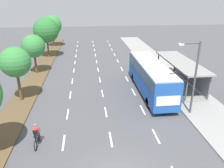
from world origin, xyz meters
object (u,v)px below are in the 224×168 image
at_px(bus_shelter, 182,71).
at_px(streetlight, 194,74).
at_px(cyclist, 36,136).
at_px(median_tree_third, 33,46).
at_px(median_tree_fourth, 46,30).
at_px(median_tree_second, 15,62).
at_px(median_tree_fifth, 52,25).
at_px(bus, 150,75).

bearing_deg(bus_shelter, streetlight, -107.39).
xyz_separation_m(cyclist, median_tree_third, (-3.19, 16.30, 3.01)).
relative_size(median_tree_third, median_tree_fourth, 0.79).
height_order(bus_shelter, cyclist, bus_shelter).
height_order(bus_shelter, median_tree_third, median_tree_third).
bearing_deg(median_tree_second, median_tree_fifth, 89.95).
xyz_separation_m(bus, median_tree_fourth, (-13.39, 16.70, 2.59)).
bearing_deg(cyclist, median_tree_second, 111.62).
height_order(bus_shelter, median_tree_second, median_tree_second).
bearing_deg(median_tree_third, median_tree_second, -88.92).
bearing_deg(median_tree_fourth, median_tree_third, -92.57).
height_order(median_tree_fourth, median_tree_fifth, median_tree_fourth).
xyz_separation_m(bus_shelter, streetlight, (-2.11, -6.73, 2.02)).
bearing_deg(median_tree_fifth, median_tree_second, -90.05).
bearing_deg(streetlight, median_tree_second, 163.91).
bearing_deg(cyclist, streetlight, 13.55).
distance_m(bus, median_tree_second, 13.79).
relative_size(median_tree_fourth, streetlight, 1.02).
relative_size(bus, streetlight, 1.74).
relative_size(median_tree_third, streetlight, 0.81).
xyz_separation_m(median_tree_fourth, streetlight, (15.56, -21.90, -0.76)).
xyz_separation_m(median_tree_second, median_tree_fifth, (0.02, 26.02, 0.33)).
relative_size(median_tree_fifth, streetlight, 0.97).
bearing_deg(bus_shelter, median_tree_second, -173.06).
relative_size(cyclist, median_tree_fourth, 0.27).
xyz_separation_m(bus_shelter, median_tree_fourth, (-17.67, 15.17, 2.79)).
relative_size(bus_shelter, streetlight, 1.53).
distance_m(bus_shelter, median_tree_fifth, 29.91).
bearing_deg(cyclist, bus, 37.98).
distance_m(bus, median_tree_fourth, 21.57).
height_order(median_tree_third, streetlight, streetlight).
distance_m(bus_shelter, median_tree_fourth, 23.45).
distance_m(median_tree_fourth, median_tree_fifth, 8.68).
height_order(bus, median_tree_fifth, median_tree_fifth).
xyz_separation_m(median_tree_second, median_tree_third, (-0.16, 8.67, -0.32)).
height_order(median_tree_second, median_tree_fourth, median_tree_fourth).
bearing_deg(median_tree_fourth, median_tree_fifth, 91.36).
xyz_separation_m(cyclist, streetlight, (12.76, 3.08, 3.10)).
bearing_deg(streetlight, bus, 112.66).
xyz_separation_m(bus, cyclist, (-10.60, -8.27, -1.28)).
height_order(bus, median_tree_third, median_tree_third).
height_order(bus_shelter, streetlight, streetlight).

